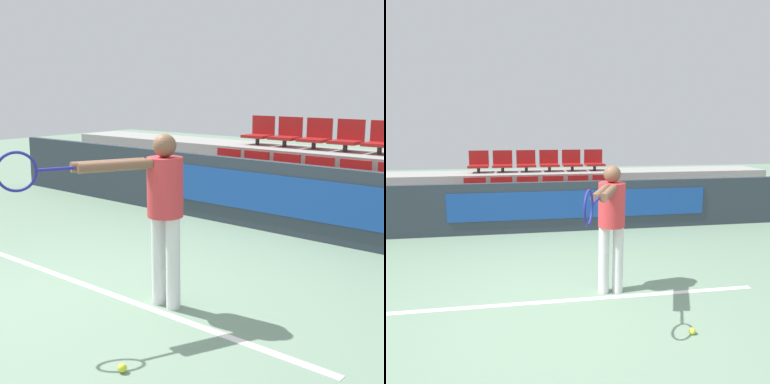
% 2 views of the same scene
% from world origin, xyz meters
% --- Properties ---
extents(ground_plane, '(30.00, 30.00, 0.00)m').
position_xyz_m(ground_plane, '(0.00, 0.00, 0.00)').
color(ground_plane, gray).
extents(court_baseline, '(4.83, 0.08, 0.01)m').
position_xyz_m(court_baseline, '(0.00, 0.36, 0.00)').
color(court_baseline, white).
rests_on(court_baseline, ground).
extents(barrier_wall, '(11.40, 0.14, 0.98)m').
position_xyz_m(barrier_wall, '(0.02, 3.35, 0.49)').
color(barrier_wall, '#2D3842').
rests_on(barrier_wall, ground).
extents(bleacher_tier_front, '(11.00, 1.03, 0.49)m').
position_xyz_m(bleacher_tier_front, '(0.00, 3.95, 0.25)').
color(bleacher_tier_front, '#9E9E99').
rests_on(bleacher_tier_front, ground).
extents(bleacher_tier_middle, '(11.00, 1.03, 0.99)m').
position_xyz_m(bleacher_tier_middle, '(0.00, 4.98, 0.49)').
color(bleacher_tier_middle, '#9E9E99').
rests_on(bleacher_tier_middle, ground).
extents(stadium_chair_0, '(0.45, 0.41, 0.49)m').
position_xyz_m(stadium_chair_0, '(-1.35, 4.07, 0.70)').
color(stadium_chair_0, '#333333').
rests_on(stadium_chair_0, bleacher_tier_front).
extents(stadium_chair_1, '(0.45, 0.41, 0.49)m').
position_xyz_m(stadium_chair_1, '(-0.81, 4.07, 0.70)').
color(stadium_chair_1, '#333333').
rests_on(stadium_chair_1, bleacher_tier_front).
extents(stadium_chair_2, '(0.45, 0.41, 0.49)m').
position_xyz_m(stadium_chair_2, '(-0.27, 4.07, 0.70)').
color(stadium_chair_2, '#333333').
rests_on(stadium_chair_2, bleacher_tier_front).
extents(stadium_chair_3, '(0.45, 0.41, 0.49)m').
position_xyz_m(stadium_chair_3, '(0.27, 4.07, 0.70)').
color(stadium_chair_3, '#333333').
rests_on(stadium_chair_3, bleacher_tier_front).
extents(stadium_chair_4, '(0.45, 0.41, 0.49)m').
position_xyz_m(stadium_chair_4, '(0.81, 4.07, 0.70)').
color(stadium_chair_4, '#333333').
rests_on(stadium_chair_4, bleacher_tier_front).
extents(stadium_chair_5, '(0.45, 0.41, 0.49)m').
position_xyz_m(stadium_chair_5, '(1.35, 4.07, 0.70)').
color(stadium_chair_5, '#333333').
rests_on(stadium_chair_5, bleacher_tier_front).
extents(stadium_chair_6, '(0.45, 0.41, 0.49)m').
position_xyz_m(stadium_chair_6, '(-1.35, 5.10, 1.20)').
color(stadium_chair_6, '#333333').
rests_on(stadium_chair_6, bleacher_tier_middle).
extents(stadium_chair_7, '(0.45, 0.41, 0.49)m').
position_xyz_m(stadium_chair_7, '(-0.81, 5.10, 1.20)').
color(stadium_chair_7, '#333333').
rests_on(stadium_chair_7, bleacher_tier_middle).
extents(stadium_chair_8, '(0.45, 0.41, 0.49)m').
position_xyz_m(stadium_chair_8, '(-0.27, 5.10, 1.20)').
color(stadium_chair_8, '#333333').
rests_on(stadium_chair_8, bleacher_tier_middle).
extents(stadium_chair_9, '(0.45, 0.41, 0.49)m').
position_xyz_m(stadium_chair_9, '(0.27, 5.10, 1.20)').
color(stadium_chair_9, '#333333').
rests_on(stadium_chair_9, bleacher_tier_middle).
extents(stadium_chair_10, '(0.45, 0.41, 0.49)m').
position_xyz_m(stadium_chair_10, '(0.81, 5.10, 1.20)').
color(stadium_chair_10, '#333333').
rests_on(stadium_chair_10, bleacher_tier_middle).
extents(stadium_chair_11, '(0.45, 0.41, 0.49)m').
position_xyz_m(stadium_chair_11, '(1.35, 5.10, 1.20)').
color(stadium_chair_11, '#333333').
rests_on(stadium_chair_11, bleacher_tier_middle).
extents(tennis_player, '(0.74, 1.46, 1.58)m').
position_xyz_m(tennis_player, '(0.59, 0.44, 0.98)').
color(tennis_player, silver).
rests_on(tennis_player, ground).
extents(tennis_ball, '(0.07, 0.07, 0.07)m').
position_xyz_m(tennis_ball, '(1.19, -0.55, 0.03)').
color(tennis_ball, '#CCDB33').
rests_on(tennis_ball, ground).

